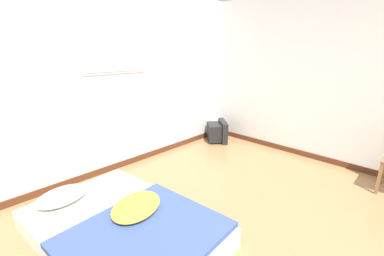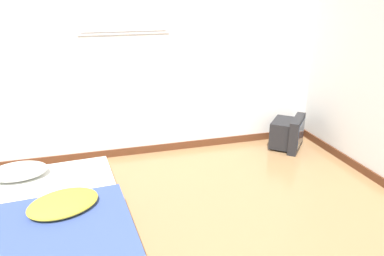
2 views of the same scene
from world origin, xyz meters
name	(u,v)px [view 2 (image 2 of 2)]	position (x,y,z in m)	size (l,w,h in m)	color
wall_back	(96,46)	(0.00, 3.00, 1.29)	(7.69, 0.08, 2.60)	silver
mattress_bed	(45,222)	(-0.56, 1.58, 0.12)	(1.38, 1.97, 0.33)	silver
crt_tv	(288,133)	(2.22, 2.64, 0.19)	(0.56, 0.57, 0.40)	black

